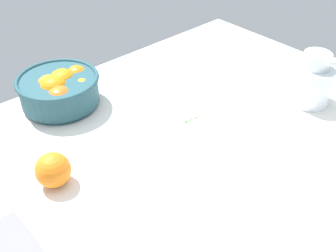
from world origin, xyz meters
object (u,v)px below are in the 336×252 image
loose_orange_0 (53,170)px  spoon (318,68)px  fruit_bowl (61,89)px  juice_pitcher (311,84)px

loose_orange_0 → spoon: loose_orange_0 is taller
fruit_bowl → spoon: (73.24, -37.92, -4.83)cm
juice_pitcher → spoon: juice_pitcher is taller
fruit_bowl → juice_pitcher: bearing=-40.2°
spoon → loose_orange_0: bearing=172.9°
fruit_bowl → loose_orange_0: size_ratio=2.88×
fruit_bowl → spoon: fruit_bowl is taller
loose_orange_0 → spoon: bearing=-7.1°
spoon → juice_pitcher: bearing=-157.1°
fruit_bowl → spoon: size_ratio=1.96×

